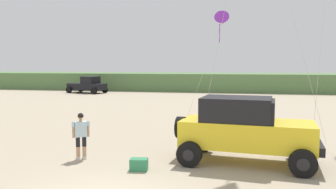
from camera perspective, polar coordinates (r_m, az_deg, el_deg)
The scene contains 6 objects.
dune_ridge at distance 46.31m, azimuth 4.34°, elevation 2.16°, with size 90.00×8.96×2.23m, color #567A47.
jeep at distance 12.10m, azimuth 12.56°, elevation -5.47°, with size 4.96×2.79×2.26m.
person_watching at distance 12.68m, azimuth -14.22°, elevation -6.25°, with size 0.55×0.45×1.67m.
cooler_box at distance 11.24m, azimuth -4.83°, elevation -11.47°, with size 0.56×0.36×0.38m, color #2D7F51.
distant_pickup at distance 42.05m, azimuth -13.13°, elevation 1.52°, with size 4.93×3.40×1.98m.
kite_yellow_diamond at distance 23.19m, azimuth 8.93°, elevation 12.02°, with size 2.47×4.31×6.95m.
Camera 1 is at (3.41, -7.74, 3.37)m, focal length 36.83 mm.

